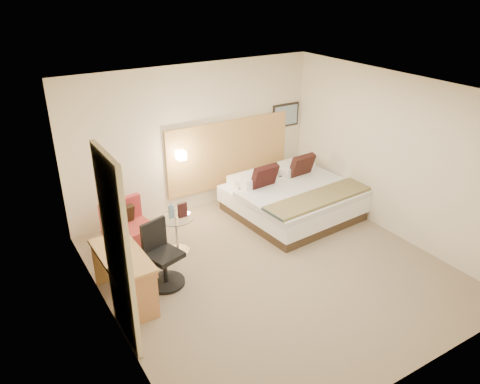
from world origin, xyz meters
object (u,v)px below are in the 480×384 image
side_table (177,233)px  desk (124,264)px  lounge_chair (128,228)px  bed (292,198)px  desk_chair (162,260)px

side_table → desk: desk is taller
lounge_chair → desk: size_ratio=0.67×
bed → desk: (-3.44, -0.84, 0.26)m
bed → desk_chair: bearing=-165.6°
lounge_chair → desk: bearing=-110.2°
lounge_chair → side_table: 0.85m
bed → side_table: bed is taller
side_table → lounge_chair: bearing=133.7°
lounge_chair → desk: (-0.51, -1.39, 0.29)m
side_table → desk_chair: size_ratio=0.64×
bed → desk_chair: (-2.87, -0.74, 0.07)m
desk → bed: bearing=13.7°
lounge_chair → side_table: size_ratio=1.32×
lounge_chair → side_table: bearing=-46.3°
bed → lounge_chair: 2.99m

